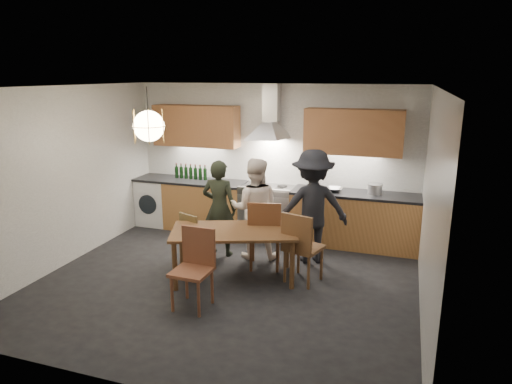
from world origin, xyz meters
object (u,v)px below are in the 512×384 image
(person_mid, at_px, (255,209))
(stock_pot, at_px, (375,189))
(wine_bottles, at_px, (191,172))
(person_right, at_px, (312,207))
(mixing_bowl, at_px, (334,189))
(chair_back_left, at_px, (194,235))
(chair_front, at_px, (195,262))
(person_left, at_px, (219,208))
(dining_table, at_px, (234,236))

(person_mid, xyz_separation_m, stock_pot, (1.69, 0.97, 0.20))
(wine_bottles, bearing_deg, person_right, -20.59)
(wine_bottles, bearing_deg, mixing_bowl, -2.06)
(chair_back_left, relative_size, wine_bottles, 1.26)
(chair_front, xyz_separation_m, person_left, (-0.34, 1.59, 0.20))
(chair_back_left, bearing_deg, dining_table, -176.50)
(mixing_bowl, bearing_deg, stock_pot, 2.61)
(chair_front, bearing_deg, dining_table, 80.04)
(chair_front, bearing_deg, wine_bottles, 119.17)
(person_right, distance_m, stock_pot, 1.20)
(dining_table, relative_size, chair_front, 1.92)
(mixing_bowl, height_order, stock_pot, stock_pot)
(chair_front, relative_size, wine_bottles, 1.52)
(chair_front, bearing_deg, mixing_bowl, 66.49)
(person_mid, xyz_separation_m, wine_bottles, (-1.57, 1.03, 0.26))
(person_left, relative_size, person_right, 0.88)
(chair_front, height_order, mixing_bowl, chair_front)
(dining_table, relative_size, person_left, 1.24)
(chair_back_left, height_order, person_mid, person_mid)
(chair_front, relative_size, stock_pot, 4.28)
(wine_bottles, bearing_deg, chair_back_left, -63.09)
(dining_table, relative_size, person_mid, 1.20)
(person_mid, bearing_deg, wine_bottles, -46.84)
(mixing_bowl, xyz_separation_m, stock_pot, (0.64, 0.03, 0.05))
(mixing_bowl, distance_m, wine_bottles, 2.63)
(chair_back_left, relative_size, person_mid, 0.52)
(person_left, xyz_separation_m, person_mid, (0.55, 0.08, 0.02))
(person_left, bearing_deg, chair_back_left, 66.87)
(chair_front, distance_m, person_left, 1.64)
(dining_table, xyz_separation_m, wine_bottles, (-1.55, 1.86, 0.41))
(dining_table, distance_m, wine_bottles, 2.46)
(person_mid, xyz_separation_m, mixing_bowl, (1.06, 0.94, 0.16))
(person_right, distance_m, wine_bottles, 2.60)
(chair_front, xyz_separation_m, stock_pot, (1.90, 2.63, 0.42))
(person_left, distance_m, wine_bottles, 1.54)
(person_right, height_order, mixing_bowl, person_right)
(person_mid, relative_size, wine_bottles, 2.43)
(person_left, bearing_deg, person_right, -172.73)
(person_left, bearing_deg, mixing_bowl, -148.34)
(chair_back_left, bearing_deg, mixing_bowl, -117.78)
(person_mid, distance_m, person_right, 0.87)
(person_mid, height_order, mixing_bowl, person_mid)
(chair_front, xyz_separation_m, person_right, (1.06, 1.79, 0.30))
(person_left, height_order, wine_bottles, person_left)
(dining_table, height_order, person_mid, person_mid)
(wine_bottles, bearing_deg, chair_front, -63.08)
(person_mid, distance_m, stock_pot, 1.96)
(chair_front, bearing_deg, chair_back_left, 119.18)
(chair_back_left, distance_m, person_mid, 1.00)
(mixing_bowl, bearing_deg, dining_table, -121.33)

